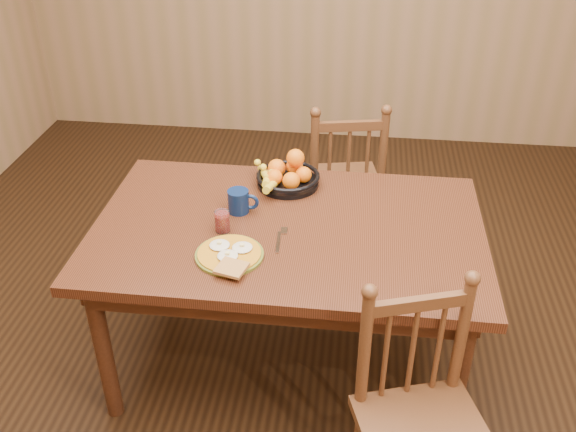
# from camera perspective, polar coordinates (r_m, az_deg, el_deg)

# --- Properties ---
(room) EXTENTS (4.52, 5.02, 2.72)m
(room) POSITION_cam_1_polar(r_m,az_deg,el_deg) (2.36, 0.00, 11.36)
(room) COLOR black
(room) RESTS_ON ground
(dining_table) EXTENTS (1.60, 1.00, 0.75)m
(dining_table) POSITION_cam_1_polar(r_m,az_deg,el_deg) (2.68, 0.00, -2.44)
(dining_table) COLOR black
(dining_table) RESTS_ON ground
(chair_far) EXTENTS (0.50, 0.49, 0.95)m
(chair_far) POSITION_cam_1_polar(r_m,az_deg,el_deg) (3.54, 4.84, 2.92)
(chair_far) COLOR #472715
(chair_far) RESTS_ON ground
(chair_near) EXTENTS (0.52, 0.51, 0.93)m
(chair_near) POSITION_cam_1_polar(r_m,az_deg,el_deg) (2.32, 11.78, -17.45)
(chair_near) COLOR #472715
(chair_near) RESTS_ON ground
(breakfast_plate) EXTENTS (0.26, 0.30, 0.04)m
(breakfast_plate) POSITION_cam_1_polar(r_m,az_deg,el_deg) (2.46, -5.21, -3.42)
(breakfast_plate) COLOR #59601E
(breakfast_plate) RESTS_ON dining_table
(fork) EXTENTS (0.04, 0.18, 0.00)m
(fork) POSITION_cam_1_polar(r_m,az_deg,el_deg) (2.55, -0.69, -1.98)
(fork) COLOR silver
(fork) RESTS_ON dining_table
(spoon) EXTENTS (0.04, 0.16, 0.01)m
(spoon) POSITION_cam_1_polar(r_m,az_deg,el_deg) (2.53, -5.28, -2.45)
(spoon) COLOR silver
(spoon) RESTS_ON dining_table
(coffee_mug) EXTENTS (0.13, 0.09, 0.10)m
(coffee_mug) POSITION_cam_1_polar(r_m,az_deg,el_deg) (2.71, -4.34, 1.33)
(coffee_mug) COLOR #0B1A3C
(coffee_mug) RESTS_ON dining_table
(juice_glass) EXTENTS (0.06, 0.06, 0.09)m
(juice_glass) POSITION_cam_1_polar(r_m,az_deg,el_deg) (2.60, -5.86, -0.52)
(juice_glass) COLOR silver
(juice_glass) RESTS_ON dining_table
(fruit_bowl) EXTENTS (0.32, 0.32, 0.17)m
(fruit_bowl) POSITION_cam_1_polar(r_m,az_deg,el_deg) (2.90, -0.11, 3.62)
(fruit_bowl) COLOR black
(fruit_bowl) RESTS_ON dining_table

